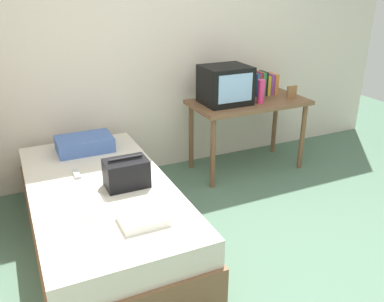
{
  "coord_description": "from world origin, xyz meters",
  "views": [
    {
      "loc": [
        -1.54,
        -1.78,
        1.85
      ],
      "look_at": [
        -0.26,
        0.96,
        0.57
      ],
      "focal_mm": 38.15,
      "sensor_mm": 36.0,
      "label": 1
    }
  ],
  "objects_px": {
    "folded_towel": "(143,219)",
    "water_bottle": "(261,91)",
    "remote_silver": "(76,174)",
    "book_row": "(264,84)",
    "magazine": "(91,206)",
    "picture_frame": "(292,92)",
    "desk": "(248,109)",
    "bed": "(103,214)",
    "remote_dark": "(131,223)",
    "tv": "(225,85)",
    "handbag": "(126,173)",
    "pillow": "(85,144)"
  },
  "relations": [
    {
      "from": "desk",
      "to": "remote_dark",
      "type": "bearing_deg",
      "value": -141.89
    },
    {
      "from": "book_row",
      "to": "bed",
      "type": "bearing_deg",
      "value": -157.14
    },
    {
      "from": "handbag",
      "to": "tv",
      "type": "bearing_deg",
      "value": 32.8
    },
    {
      "from": "book_row",
      "to": "magazine",
      "type": "xyz_separation_m",
      "value": [
        -2.05,
        -1.09,
        -0.36
      ]
    },
    {
      "from": "tv",
      "to": "picture_frame",
      "type": "bearing_deg",
      "value": -9.63
    },
    {
      "from": "folded_towel",
      "to": "desk",
      "type": "bearing_deg",
      "value": 39.64
    },
    {
      "from": "water_bottle",
      "to": "remote_silver",
      "type": "height_order",
      "value": "water_bottle"
    },
    {
      "from": "tv",
      "to": "magazine",
      "type": "height_order",
      "value": "tv"
    },
    {
      "from": "picture_frame",
      "to": "handbag",
      "type": "bearing_deg",
      "value": -160.78
    },
    {
      "from": "remote_silver",
      "to": "water_bottle",
      "type": "bearing_deg",
      "value": 10.15
    },
    {
      "from": "bed",
      "to": "tv",
      "type": "distance_m",
      "value": 1.71
    },
    {
      "from": "remote_dark",
      "to": "remote_silver",
      "type": "xyz_separation_m",
      "value": [
        -0.18,
        0.81,
        0.0
      ]
    },
    {
      "from": "pillow",
      "to": "remote_dark",
      "type": "bearing_deg",
      "value": -89.1
    },
    {
      "from": "bed",
      "to": "handbag",
      "type": "bearing_deg",
      "value": -28.77
    },
    {
      "from": "water_bottle",
      "to": "remote_dark",
      "type": "xyz_separation_m",
      "value": [
        -1.67,
        -1.14,
        -0.35
      ]
    },
    {
      "from": "desk",
      "to": "book_row",
      "type": "bearing_deg",
      "value": 26.98
    },
    {
      "from": "picture_frame",
      "to": "book_row",
      "type": "bearing_deg",
      "value": 127.38
    },
    {
      "from": "tv",
      "to": "book_row",
      "type": "height_order",
      "value": "tv"
    },
    {
      "from": "picture_frame",
      "to": "remote_dark",
      "type": "relative_size",
      "value": 0.8
    },
    {
      "from": "bed",
      "to": "water_bottle",
      "type": "relative_size",
      "value": 8.74
    },
    {
      "from": "desk",
      "to": "pillow",
      "type": "xyz_separation_m",
      "value": [
        -1.63,
        0.01,
        -0.1
      ]
    },
    {
      "from": "pillow",
      "to": "remote_dark",
      "type": "xyz_separation_m",
      "value": [
        0.02,
        -1.27,
        -0.05
      ]
    },
    {
      "from": "remote_dark",
      "to": "folded_towel",
      "type": "distance_m",
      "value": 0.07
    },
    {
      "from": "water_bottle",
      "to": "book_row",
      "type": "distance_m",
      "value": 0.33
    },
    {
      "from": "pillow",
      "to": "remote_silver",
      "type": "relative_size",
      "value": 3.21
    },
    {
      "from": "remote_dark",
      "to": "remote_silver",
      "type": "relative_size",
      "value": 1.08
    },
    {
      "from": "folded_towel",
      "to": "water_bottle",
      "type": "bearing_deg",
      "value": 35.91
    },
    {
      "from": "book_row",
      "to": "water_bottle",
      "type": "bearing_deg",
      "value": -129.07
    },
    {
      "from": "bed",
      "to": "water_bottle",
      "type": "xyz_separation_m",
      "value": [
        1.72,
        0.56,
        0.61
      ]
    },
    {
      "from": "desk",
      "to": "magazine",
      "type": "height_order",
      "value": "desk"
    },
    {
      "from": "pillow",
      "to": "handbag",
      "type": "relative_size",
      "value": 1.54
    },
    {
      "from": "magazine",
      "to": "remote_dark",
      "type": "bearing_deg",
      "value": -59.54
    },
    {
      "from": "book_row",
      "to": "folded_towel",
      "type": "relative_size",
      "value": 0.91
    },
    {
      "from": "bed",
      "to": "picture_frame",
      "type": "xyz_separation_m",
      "value": [
        2.11,
        0.58,
        0.56
      ]
    },
    {
      "from": "folded_towel",
      "to": "pillow",
      "type": "bearing_deg",
      "value": 94.03
    },
    {
      "from": "water_bottle",
      "to": "picture_frame",
      "type": "height_order",
      "value": "water_bottle"
    },
    {
      "from": "bed",
      "to": "handbag",
      "type": "height_order",
      "value": "handbag"
    },
    {
      "from": "tv",
      "to": "water_bottle",
      "type": "relative_size",
      "value": 1.92
    },
    {
      "from": "pillow",
      "to": "remote_silver",
      "type": "xyz_separation_m",
      "value": [
        -0.16,
        -0.46,
        -0.05
      ]
    },
    {
      "from": "bed",
      "to": "handbag",
      "type": "xyz_separation_m",
      "value": [
        0.17,
        -0.1,
        0.35
      ]
    },
    {
      "from": "book_row",
      "to": "picture_frame",
      "type": "distance_m",
      "value": 0.3
    },
    {
      "from": "picture_frame",
      "to": "magazine",
      "type": "distance_m",
      "value": 2.41
    },
    {
      "from": "magazine",
      "to": "folded_towel",
      "type": "distance_m",
      "value": 0.4
    },
    {
      "from": "remote_silver",
      "to": "folded_towel",
      "type": "bearing_deg",
      "value": -73.19
    },
    {
      "from": "desk",
      "to": "magazine",
      "type": "xyz_separation_m",
      "value": [
        -1.79,
        -0.96,
        -0.15
      ]
    },
    {
      "from": "book_row",
      "to": "picture_frame",
      "type": "height_order",
      "value": "book_row"
    },
    {
      "from": "picture_frame",
      "to": "water_bottle",
      "type": "bearing_deg",
      "value": -176.95
    },
    {
      "from": "book_row",
      "to": "remote_silver",
      "type": "height_order",
      "value": "book_row"
    },
    {
      "from": "book_row",
      "to": "magazine",
      "type": "height_order",
      "value": "book_row"
    },
    {
      "from": "desk",
      "to": "folded_towel",
      "type": "height_order",
      "value": "desk"
    }
  ]
}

